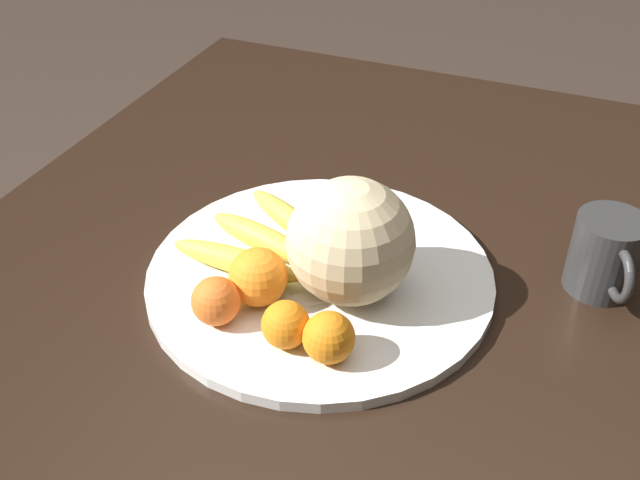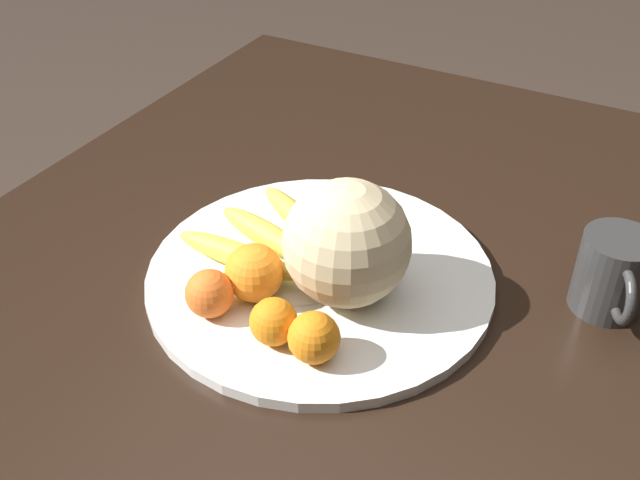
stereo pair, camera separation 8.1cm
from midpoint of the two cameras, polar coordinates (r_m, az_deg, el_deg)
kitchen_table at (r=1.01m, az=-0.32°, el=-8.30°), size 1.52×1.01×0.71m
fruit_bowl at (r=0.98m, az=2.37°, el=-2.76°), size 0.45×0.45×0.02m
melon at (r=0.89m, az=4.64°, el=-0.32°), size 0.16×0.16×0.16m
banana_bunch at (r=1.00m, az=-1.59°, el=0.13°), size 0.19×0.21×0.03m
orange_front_left at (r=0.91m, az=-2.53°, el=-2.58°), size 0.07×0.07×0.07m
orange_front_right at (r=0.90m, az=-5.87°, el=-4.16°), size 0.06×0.06×0.06m
orange_mid_center at (r=0.86m, az=-0.85°, el=-6.33°), size 0.06×0.06×0.06m
orange_back_left at (r=0.84m, az=2.32°, el=-7.54°), size 0.06×0.06×0.06m
produce_tag at (r=0.93m, az=1.27°, el=-4.52°), size 0.07×0.08×0.00m
ceramic_mug at (r=0.99m, az=23.64°, el=-2.49°), size 0.12×0.09×0.10m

